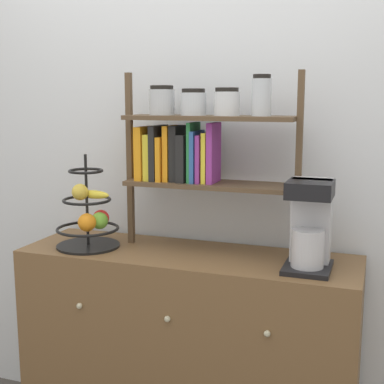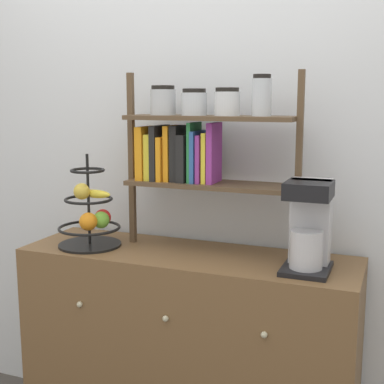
% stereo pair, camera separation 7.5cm
% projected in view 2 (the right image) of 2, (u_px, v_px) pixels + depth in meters
% --- Properties ---
extents(wall_back, '(7.00, 0.05, 2.60)m').
position_uv_depth(wall_back, '(209.00, 149.00, 2.35)').
color(wall_back, silver).
rests_on(wall_back, ground_plane).
extents(sideboard, '(1.39, 0.44, 0.89)m').
position_uv_depth(sideboard, '(187.00, 355.00, 2.26)').
color(sideboard, brown).
rests_on(sideboard, ground_plane).
extents(coffee_maker, '(0.17, 0.21, 0.33)m').
position_uv_depth(coffee_maker, '(309.00, 225.00, 1.95)').
color(coffee_maker, black).
rests_on(coffee_maker, sideboard).
extents(fruit_stand, '(0.27, 0.27, 0.40)m').
position_uv_depth(fruit_stand, '(91.00, 216.00, 2.27)').
color(fruit_stand, black).
rests_on(fruit_stand, sideboard).
extents(shelf_hutch, '(0.74, 0.20, 0.73)m').
position_uv_depth(shelf_hutch, '(194.00, 142.00, 2.18)').
color(shelf_hutch, brown).
rests_on(shelf_hutch, sideboard).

